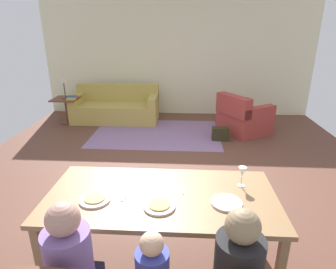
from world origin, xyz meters
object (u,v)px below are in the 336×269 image
couch (116,108)px  side_table (67,107)px  wine_glass (242,173)px  handbag (220,134)px  plate_near_child (159,206)px  armchair (243,118)px  table_lamp (63,79)px  dining_table (161,201)px  plate_near_man (95,199)px  plate_near_woman (226,203)px  book_lower (74,98)px  book_upper (72,97)px

couch → side_table: (-1.08, -0.26, 0.08)m
wine_glass → handbag: 3.15m
plate_near_child → armchair: 4.14m
plate_near_child → table_lamp: 4.99m
dining_table → armchair: size_ratio=1.63×
couch → table_lamp: size_ratio=3.64×
plate_near_man → plate_near_woman: size_ratio=1.00×
book_lower → handbag: bearing=-15.6°
plate_near_woman → handbag: 3.41m
dining_table → couch: couch is taller
plate_near_child → side_table: (-2.52, 4.31, -0.39)m
dining_table → couch: bearing=108.1°
plate_near_child → book_lower: 4.90m
couch → book_lower: 0.97m
plate_near_man → armchair: (1.92, 3.82, -0.45)m
plate_near_woman → handbag: (0.36, 3.33, -0.64)m
book_upper → handbag: bearing=-15.1°
dining_table → book_lower: dining_table is taller
plate_near_child → couch: size_ratio=0.13×
couch → handbag: (2.32, -1.16, -0.17)m
table_lamp → handbag: (3.40, -0.90, -0.88)m
wine_glass → side_table: bearing=129.1°
plate_near_man → plate_near_child: 0.53m
plate_near_woman → couch: (-1.97, 4.48, -0.47)m
book_lower → book_upper: bearing=-152.1°
plate_near_man → plate_near_woman: (1.06, 0.02, 0.00)m
plate_near_man → book_upper: size_ratio=1.14×
plate_near_woman → armchair: bearing=77.2°
table_lamp → book_lower: table_lamp is taller
couch → book_upper: (-0.93, -0.28, 0.32)m
plate_near_man → dining_table: bearing=12.8°
dining_table → armchair: bearing=69.4°
table_lamp → handbag: bearing=-14.8°
armchair → book_upper: bearing=173.8°
couch → plate_near_child: bearing=-72.5°
plate_near_man → book_upper: plate_near_man is taller
wine_glass → table_lamp: 5.09m
armchair → handbag: size_ratio=3.70×
plate_near_child → table_lamp: table_lamp is taller
plate_near_woman → book_upper: 5.11m
book_upper → plate_near_child: bearing=-61.1°
wine_glass → side_table: (-3.21, 3.95, -0.52)m
table_lamp → book_upper: bearing=-8.0°
dining_table → table_lamp: 4.84m
plate_near_man → wine_glass: wine_glass is taller
dining_table → plate_near_child: plate_near_child is taller
book_upper → couch: bearing=16.8°
plate_near_woman → book_lower: 5.10m
wine_glass → plate_near_woman: bearing=-120.3°
armchair → side_table: armchair is taller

